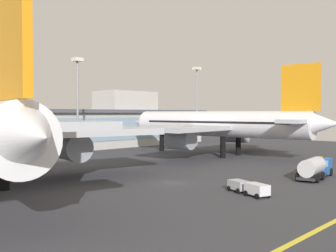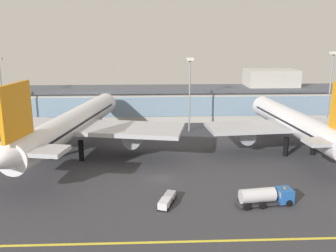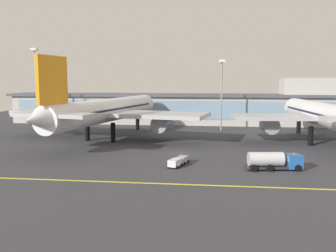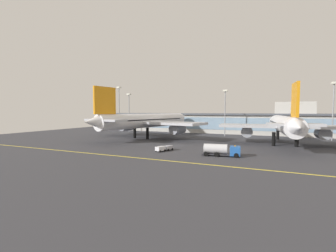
# 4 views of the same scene
# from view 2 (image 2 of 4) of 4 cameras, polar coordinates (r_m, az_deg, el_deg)

# --- Properties ---
(ground_plane) EXTENTS (180.00, 180.00, 0.00)m
(ground_plane) POSITION_cam_2_polar(r_m,az_deg,el_deg) (71.60, -1.06, -7.95)
(ground_plane) COLOR #38383D
(taxiway_centreline_stripe) EXTENTS (144.00, 0.50, 0.01)m
(taxiway_centreline_stripe) POSITION_cam_2_polar(r_m,az_deg,el_deg) (51.91, -0.41, -17.16)
(taxiway_centreline_stripe) COLOR yellow
(taxiway_centreline_stripe) RESTS_ON ground
(terminal_building) EXTENTS (123.95, 14.00, 15.06)m
(terminal_building) POSITION_cam_2_polar(r_m,az_deg,el_deg) (118.03, -0.61, 3.72)
(terminal_building) COLOR beige
(terminal_building) RESTS_ON ground
(airliner_near_left) EXTENTS (50.36, 58.06, 18.96)m
(airliner_near_left) POSITION_cam_2_polar(r_m,az_deg,el_deg) (85.40, -14.46, 0.16)
(airliner_near_left) COLOR black
(airliner_near_left) RESTS_ON ground
(airliner_near_right) EXTENTS (40.81, 48.97, 17.93)m
(airliner_near_right) POSITION_cam_2_polar(r_m,az_deg,el_deg) (90.04, 18.71, 0.33)
(airliner_near_right) COLOR black
(airliner_near_right) RESTS_ON ground
(fuel_tanker_truck) EXTENTS (9.30, 4.05, 2.90)m
(fuel_tanker_truck) POSITION_cam_2_polar(r_m,az_deg,el_deg) (62.95, 14.74, -10.19)
(fuel_tanker_truck) COLOR black
(fuel_tanker_truck) RESTS_ON ground
(baggage_tug_near) EXTENTS (3.34, 5.79, 1.40)m
(baggage_tug_near) POSITION_cam_2_polar(r_m,az_deg,el_deg) (61.24, -0.15, -11.14)
(baggage_tug_near) COLOR black
(baggage_tug_near) RESTS_ON ground
(apron_light_mast_centre) EXTENTS (1.80, 1.80, 20.08)m
(apron_light_mast_centre) POSITION_cam_2_polar(r_m,az_deg,el_deg) (101.67, 3.31, 6.57)
(apron_light_mast_centre) COLOR gray
(apron_light_mast_centre) RESTS_ON ground
(apron_light_mast_east) EXTENTS (1.80, 1.80, 20.19)m
(apron_light_mast_east) POSITION_cam_2_polar(r_m,az_deg,el_deg) (110.38, -23.97, 6.01)
(apron_light_mast_east) COLOR gray
(apron_light_mast_east) RESTS_ON ground
(apron_light_mast_far_east) EXTENTS (1.80, 1.80, 21.54)m
(apron_light_mast_far_east) POSITION_cam_2_polar(r_m,az_deg,el_deg) (113.28, 23.45, 6.64)
(apron_light_mast_far_east) COLOR gray
(apron_light_mast_far_east) RESTS_ON ground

